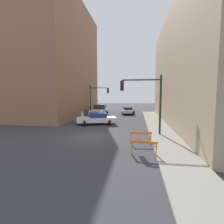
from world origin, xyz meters
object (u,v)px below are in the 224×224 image
at_px(traffic_light_near, 147,96).
at_px(pedestrian_corner, 87,114).
at_px(pedestrian_crossing, 82,117).
at_px(traffic_light_far, 96,96).
at_px(barrier_mid, 141,136).
at_px(barrier_front, 144,146).
at_px(white_truck, 99,111).
at_px(police_car, 97,119).
at_px(parked_car_near, 128,110).

bearing_deg(traffic_light_near, pedestrian_corner, 132.57).
relative_size(traffic_light_near, pedestrian_crossing, 3.13).
relative_size(traffic_light_far, barrier_mid, 3.25).
relative_size(pedestrian_corner, barrier_front, 1.05).
height_order(traffic_light_far, pedestrian_crossing, traffic_light_far).
bearing_deg(white_truck, traffic_light_near, -59.47).
height_order(traffic_light_near, pedestrian_crossing, traffic_light_near).
xyz_separation_m(police_car, pedestrian_crossing, (-1.89, 0.11, 0.14)).
bearing_deg(barrier_mid, police_car, 123.34).
xyz_separation_m(traffic_light_near, police_car, (-5.68, 4.73, -2.81)).
relative_size(traffic_light_near, barrier_front, 3.29).
distance_m(pedestrian_crossing, barrier_front, 12.61).
bearing_deg(pedestrian_corner, traffic_light_far, -52.81).
bearing_deg(traffic_light_near, barrier_mid, -100.15).
relative_size(white_truck, pedestrian_corner, 3.29).
bearing_deg(parked_car_near, pedestrian_crossing, -111.61).
bearing_deg(barrier_mid, pedestrian_crossing, 131.61).
distance_m(parked_car_near, barrier_mid, 19.79).
xyz_separation_m(traffic_light_near, pedestrian_corner, (-8.04, 8.75, -2.67)).
xyz_separation_m(barrier_front, barrier_mid, (-0.12, 2.49, 0.00)).
xyz_separation_m(traffic_light_far, barrier_front, (7.60, -19.92, -2.78)).
distance_m(traffic_light_far, barrier_front, 21.50).
bearing_deg(traffic_light_far, barrier_front, -69.12).
relative_size(traffic_light_far, pedestrian_corner, 3.13).
bearing_deg(police_car, barrier_mid, -163.39).
bearing_deg(pedestrian_crossing, barrier_mid, 115.32).
relative_size(parked_car_near, pedestrian_corner, 2.62).
relative_size(pedestrian_crossing, barrier_mid, 1.04).
bearing_deg(barrier_mid, traffic_light_near, 79.85).
bearing_deg(parked_car_near, barrier_mid, -82.66).
distance_m(traffic_light_far, pedestrian_corner, 6.16).
bearing_deg(traffic_light_near, pedestrian_crossing, 147.42).
height_order(police_car, pedestrian_corner, pedestrian_corner).
height_order(white_truck, pedestrian_corner, white_truck).
bearing_deg(traffic_light_far, white_truck, -57.53).
xyz_separation_m(traffic_light_near, white_truck, (-7.34, 13.28, -2.62)).
relative_size(police_car, white_truck, 0.92).
relative_size(traffic_light_near, traffic_light_far, 1.00).
bearing_deg(pedestrian_crossing, police_car, 160.41).
bearing_deg(traffic_light_near, white_truck, 118.93).
bearing_deg(pedestrian_crossing, traffic_light_far, -103.50).
height_order(traffic_light_near, white_truck, traffic_light_near).
height_order(traffic_light_near, barrier_front, traffic_light_near).
relative_size(traffic_light_far, barrier_front, 3.29).
xyz_separation_m(police_car, white_truck, (-1.66, 8.55, 0.18)).
distance_m(pedestrian_corner, barrier_mid, 13.99).
xyz_separation_m(white_truck, barrier_front, (6.91, -18.84, -0.29)).
bearing_deg(white_truck, police_car, -77.40).
bearing_deg(white_truck, pedestrian_corner, -97.19).
xyz_separation_m(pedestrian_crossing, barrier_front, (7.14, -10.39, -0.24)).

